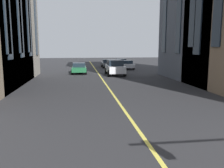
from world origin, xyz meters
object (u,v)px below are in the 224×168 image
(car_green_far, at_px, (79,68))
(car_grey_mid, at_px, (107,63))
(car_white_parked_b, at_px, (126,64))
(car_white_near, at_px, (115,67))
(car_blue_oncoming, at_px, (121,62))

(car_green_far, height_order, car_grey_mid, same)
(car_white_parked_b, relative_size, car_white_near, 0.94)
(car_white_parked_b, distance_m, car_grey_mid, 4.09)
(car_blue_oncoming, relative_size, car_grey_mid, 1.00)
(car_grey_mid, relative_size, car_white_near, 0.94)
(car_green_far, bearing_deg, car_white_near, -120.99)
(car_green_far, bearing_deg, car_white_parked_b, -54.74)
(car_white_near, bearing_deg, car_white_parked_b, -20.85)
(car_white_parked_b, height_order, car_blue_oncoming, same)
(car_blue_oncoming, relative_size, car_white_near, 0.94)
(car_grey_mid, distance_m, car_white_near, 10.98)
(car_blue_oncoming, height_order, car_grey_mid, same)
(car_grey_mid, bearing_deg, car_green_far, 150.38)
(car_white_parked_b, bearing_deg, car_grey_mid, 40.34)
(car_green_far, distance_m, car_white_near, 5.13)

